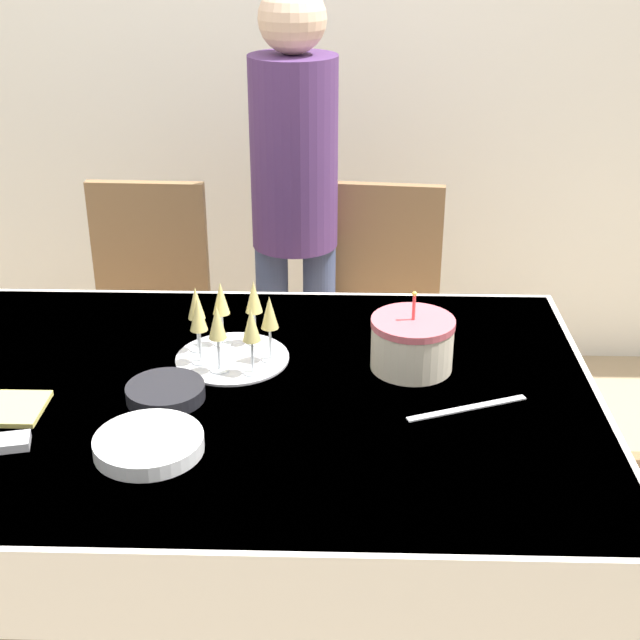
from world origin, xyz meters
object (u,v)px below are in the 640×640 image
object	(u,v)px
dining_chair_far_right	(379,316)
plate_stack_dessert	(165,392)
dining_chair_far_left	(147,313)
champagne_tray	(230,326)
person_standing	(294,191)
birthday_cake	(412,343)
plate_stack_main	(149,444)

from	to	relation	value
dining_chair_far_right	plate_stack_dessert	xyz separation A→B (m)	(-0.53, -0.95, 0.24)
dining_chair_far_right	plate_stack_dessert	distance (m)	1.12
dining_chair_far_left	dining_chair_far_right	world-z (taller)	same
dining_chair_far_left	dining_chair_far_right	size ratio (longest dim) A/B	1.00
champagne_tray	person_standing	distance (m)	0.80
dining_chair_far_left	birthday_cake	distance (m)	1.18
birthday_cake	plate_stack_main	xyz separation A→B (m)	(-0.58, -0.39, -0.05)
birthday_cake	champagne_tray	bearing A→B (deg)	176.11
plate_stack_dessert	plate_stack_main	bearing A→B (deg)	-88.58
person_standing	plate_stack_dessert	bearing A→B (deg)	-104.24
champagne_tray	person_standing	world-z (taller)	person_standing
dining_chair_far_right	plate_stack_main	bearing A→B (deg)	-114.32
champagne_tray	person_standing	bearing A→B (deg)	81.24
dining_chair_far_right	person_standing	world-z (taller)	person_standing
birthday_cake	plate_stack_main	world-z (taller)	birthday_cake
dining_chair_far_left	birthday_cake	bearing A→B (deg)	-42.82
plate_stack_dessert	person_standing	xyz separation A→B (m)	(0.25, 0.98, 0.19)
dining_chair_far_left	plate_stack_dessert	distance (m)	1.02
plate_stack_dessert	dining_chair_far_right	bearing A→B (deg)	60.69
person_standing	dining_chair_far_right	bearing A→B (deg)	-6.21
birthday_cake	champagne_tray	size ratio (longest dim) A/B	0.72
dining_chair_far_right	champagne_tray	xyz separation A→B (m)	(-0.41, -0.75, 0.32)
dining_chair_far_left	champagne_tray	bearing A→B (deg)	-62.58
plate_stack_main	champagne_tray	bearing A→B (deg)	73.63
champagne_tray	birthday_cake	bearing A→B (deg)	-3.89
dining_chair_far_right	champagne_tray	world-z (taller)	dining_chair_far_right
plate_stack_main	plate_stack_dessert	size ratio (longest dim) A/B	1.26
dining_chair_far_left	plate_stack_main	distance (m)	1.22
dining_chair_far_left	plate_stack_dessert	world-z (taller)	dining_chair_far_left
plate_stack_main	person_standing	size ratio (longest dim) A/B	0.15
champagne_tray	plate_stack_dessert	xyz separation A→B (m)	(-0.13, -0.20, -0.08)
dining_chair_far_right	birthday_cake	world-z (taller)	dining_chair_far_right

